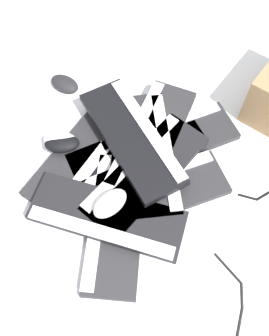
# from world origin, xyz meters

# --- Properties ---
(ground_plane) EXTENTS (3.20, 3.20, 0.00)m
(ground_plane) POSITION_xyz_m (0.00, 0.00, 0.00)
(ground_plane) COLOR silver
(keyboard_0) EXTENTS (0.34, 0.46, 0.03)m
(keyboard_0) POSITION_xyz_m (0.25, -0.02, 0.01)
(keyboard_0) COLOR #232326
(keyboard_0) RESTS_ON ground
(keyboard_1) EXTENTS (0.16, 0.44, 0.03)m
(keyboard_1) POSITION_xyz_m (0.12, 0.20, 0.01)
(keyboard_1) COLOR #232326
(keyboard_1) RESTS_ON ground
(keyboard_2) EXTENTS (0.46, 0.32, 0.03)m
(keyboard_2) POSITION_xyz_m (0.01, 0.10, 0.01)
(keyboard_2) COLOR #232326
(keyboard_2) RESTS_ON ground
(keyboard_3) EXTENTS (0.46, 0.33, 0.03)m
(keyboard_3) POSITION_xyz_m (-0.03, -0.09, 0.01)
(keyboard_3) COLOR #232326
(keyboard_3) RESTS_ON ground
(keyboard_4) EXTENTS (0.46, 0.35, 0.03)m
(keyboard_4) POSITION_xyz_m (0.07, -0.04, 0.01)
(keyboard_4) COLOR black
(keyboard_4) RESTS_ON ground
(keyboard_5) EXTENTS (0.23, 0.46, 0.03)m
(keyboard_5) POSITION_xyz_m (0.04, -0.02, 0.04)
(keyboard_5) COLOR #232326
(keyboard_5) RESTS_ON keyboard_4
(keyboard_6) EXTENTS (0.38, 0.44, 0.03)m
(keyboard_6) POSITION_xyz_m (0.04, 0.05, 0.04)
(keyboard_6) COLOR black
(keyboard_6) RESTS_ON keyboard_2
(keyboard_7) EXTENTS (0.28, 0.46, 0.03)m
(keyboard_7) POSITION_xyz_m (0.03, -0.08, 0.04)
(keyboard_7) COLOR #232326
(keyboard_7) RESTS_ON keyboard_3
(keyboard_8) EXTENTS (0.36, 0.45, 0.03)m
(keyboard_8) POSITION_xyz_m (0.09, -0.06, 0.07)
(keyboard_8) COLOR black
(keyboard_8) RESTS_ON keyboard_5
(keyboard_9) EXTENTS (0.46, 0.25, 0.03)m
(keyboard_9) POSITION_xyz_m (0.15, 0.20, 0.04)
(keyboard_9) COLOR black
(keyboard_9) RESTS_ON keyboard_1
(mouse_0) EXTENTS (0.12, 0.13, 0.04)m
(mouse_0) POSITION_xyz_m (0.14, 0.17, 0.08)
(mouse_0) COLOR silver
(mouse_0) RESTS_ON keyboard_9
(mouse_1) EXTENTS (0.13, 0.11, 0.04)m
(mouse_1) POSITION_xyz_m (0.35, -0.30, 0.02)
(mouse_1) COLOR black
(mouse_1) RESTS_ON ground
(mouse_2) EXTENTS (0.12, 0.08, 0.04)m
(mouse_2) POSITION_xyz_m (0.31, -0.03, 0.05)
(mouse_2) COLOR black
(mouse_2) RESTS_ON keyboard_0
(mouse_4) EXTENTS (0.12, 0.08, 0.04)m
(mouse_4) POSITION_xyz_m (0.32, -0.04, 0.05)
(mouse_4) COLOR silver
(mouse_4) RESTS_ON keyboard_0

